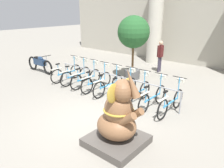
% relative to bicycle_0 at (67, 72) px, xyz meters
% --- Properties ---
extents(ground_plane, '(60.00, 60.00, 0.00)m').
position_rel_bicycle_0_xyz_m(ground_plane, '(3.57, -1.82, -0.41)').
color(ground_plane, gray).
extents(building_facade, '(20.00, 0.20, 6.00)m').
position_rel_bicycle_0_xyz_m(building_facade, '(3.57, 6.78, 2.59)').
color(building_facade, '#A39E8E').
rests_on(building_facade, ground_plane).
extents(column_left, '(1.07, 1.07, 5.16)m').
position_rel_bicycle_0_xyz_m(column_left, '(1.17, 5.78, 2.21)').
color(column_left, '#BCB7A8').
rests_on(column_left, ground_plane).
extents(bike_rack, '(5.79, 0.05, 0.77)m').
position_rel_bicycle_0_xyz_m(bike_rack, '(2.59, 0.13, 0.23)').
color(bike_rack, gray).
rests_on(bike_rack, ground_plane).
extents(bicycle_0, '(0.48, 1.74, 1.11)m').
position_rel_bicycle_0_xyz_m(bicycle_0, '(0.00, 0.00, 0.00)').
color(bicycle_0, black).
rests_on(bicycle_0, ground_plane).
extents(bicycle_1, '(0.48, 1.74, 1.11)m').
position_rel_bicycle_0_xyz_m(bicycle_1, '(0.65, 0.01, 0.00)').
color(bicycle_1, black).
rests_on(bicycle_1, ground_plane).
extents(bicycle_2, '(0.48, 1.74, 1.11)m').
position_rel_bicycle_0_xyz_m(bicycle_2, '(1.30, 0.01, 0.00)').
color(bicycle_2, black).
rests_on(bicycle_2, ground_plane).
extents(bicycle_3, '(0.48, 1.74, 1.11)m').
position_rel_bicycle_0_xyz_m(bicycle_3, '(1.95, -0.02, 0.00)').
color(bicycle_3, black).
rests_on(bicycle_3, ground_plane).
extents(bicycle_4, '(0.48, 1.74, 1.11)m').
position_rel_bicycle_0_xyz_m(bicycle_4, '(2.59, -0.02, 0.00)').
color(bicycle_4, black).
rests_on(bicycle_4, ground_plane).
extents(bicycle_5, '(0.48, 1.74, 1.11)m').
position_rel_bicycle_0_xyz_m(bicycle_5, '(3.24, 0.03, 0.00)').
color(bicycle_5, black).
rests_on(bicycle_5, ground_plane).
extents(bicycle_6, '(0.48, 1.74, 1.11)m').
position_rel_bicycle_0_xyz_m(bicycle_6, '(3.89, -0.00, 0.00)').
color(bicycle_6, black).
rests_on(bicycle_6, ground_plane).
extents(bicycle_7, '(0.48, 1.74, 1.11)m').
position_rel_bicycle_0_xyz_m(bicycle_7, '(4.54, -0.01, 0.00)').
color(bicycle_7, black).
rests_on(bicycle_7, ground_plane).
extents(bicycle_8, '(0.48, 1.74, 1.11)m').
position_rel_bicycle_0_xyz_m(bicycle_8, '(5.19, 0.01, 0.00)').
color(bicycle_8, black).
rests_on(bicycle_8, ground_plane).
extents(elephant_statue, '(1.30, 1.30, 2.03)m').
position_rel_bicycle_0_xyz_m(elephant_statue, '(4.98, -2.44, 0.27)').
color(elephant_statue, '#4C4742').
rests_on(elephant_statue, ground_plane).
extents(motorcycle, '(2.14, 0.55, 0.96)m').
position_rel_bicycle_0_xyz_m(motorcycle, '(-2.20, -0.02, 0.07)').
color(motorcycle, black).
rests_on(motorcycle, ground_plane).
extents(person_pedestrian, '(0.22, 0.47, 1.63)m').
position_rel_bicycle_0_xyz_m(person_pedestrian, '(2.54, 4.09, 0.56)').
color(person_pedestrian, '#383342').
rests_on(person_pedestrian, ground_plane).
extents(potted_tree, '(1.46, 1.46, 2.92)m').
position_rel_bicycle_0_xyz_m(potted_tree, '(2.11, 2.24, 1.64)').
color(potted_tree, '#4C4C4C').
rests_on(potted_tree, ground_plane).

